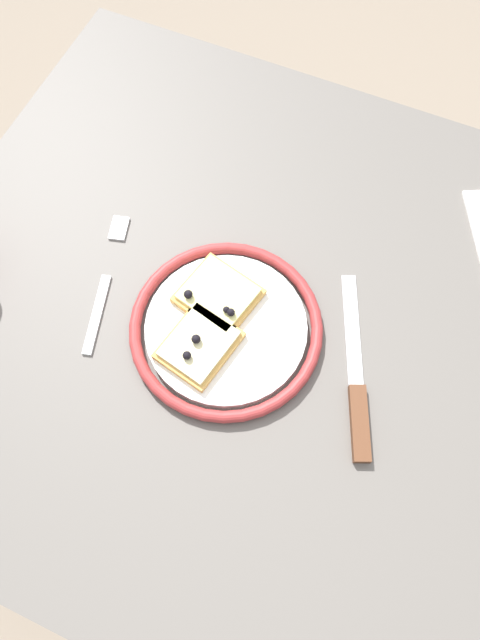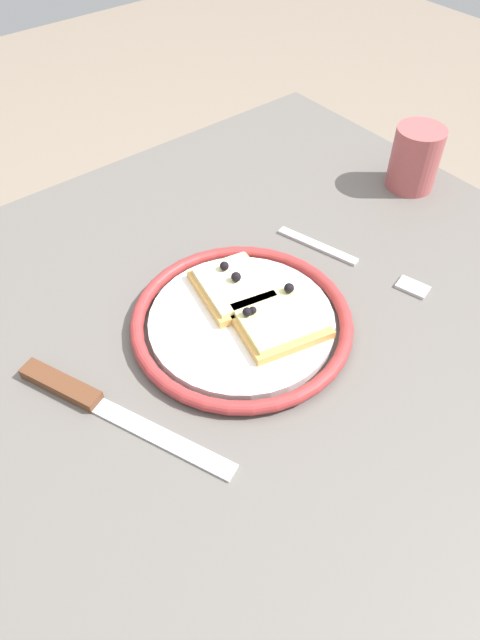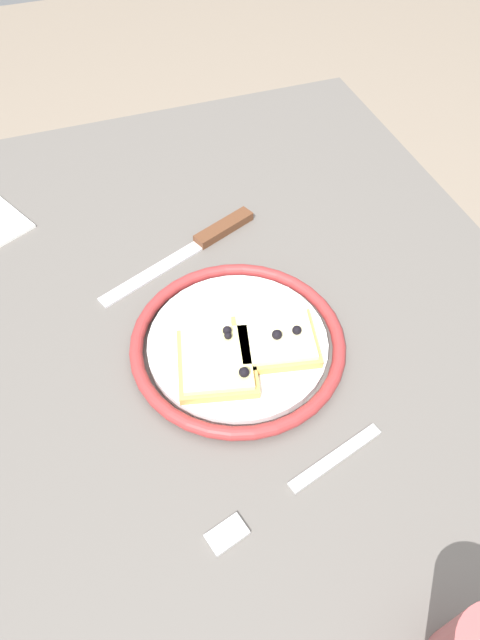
% 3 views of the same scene
% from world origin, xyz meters
% --- Properties ---
extents(ground_plane, '(6.00, 6.00, 0.00)m').
position_xyz_m(ground_plane, '(0.00, 0.00, 0.00)').
color(ground_plane, gray).
extents(dining_table, '(0.94, 0.82, 0.73)m').
position_xyz_m(dining_table, '(0.00, 0.00, 0.63)').
color(dining_table, '#5B5651').
rests_on(dining_table, ground_plane).
extents(plate, '(0.24, 0.24, 0.02)m').
position_xyz_m(plate, '(-0.05, -0.03, 0.74)').
color(plate, white).
rests_on(plate, dining_table).
extents(pizza_slice_near, '(0.09, 0.10, 0.03)m').
position_xyz_m(pizza_slice_near, '(-0.06, -0.07, 0.75)').
color(pizza_slice_near, tan).
rests_on(pizza_slice_near, plate).
extents(pizza_slice_far, '(0.11, 0.10, 0.03)m').
position_xyz_m(pizza_slice_far, '(-0.07, -0.00, 0.75)').
color(pizza_slice_far, tan).
rests_on(pizza_slice_far, plate).
extents(knife, '(0.11, 0.23, 0.01)m').
position_xyz_m(knife, '(0.13, -0.05, 0.74)').
color(knife, silver).
rests_on(knife, dining_table).
extents(fork, '(0.07, 0.20, 0.00)m').
position_xyz_m(fork, '(-0.22, -0.03, 0.73)').
color(fork, '#BCBCBC').
rests_on(fork, dining_table).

